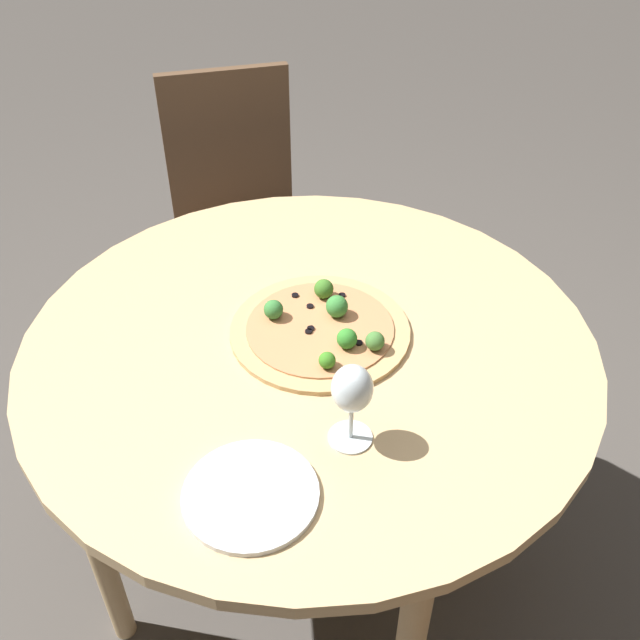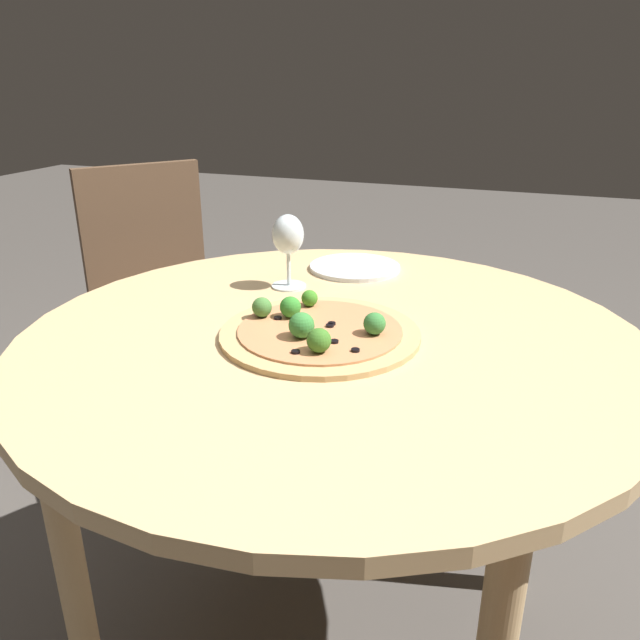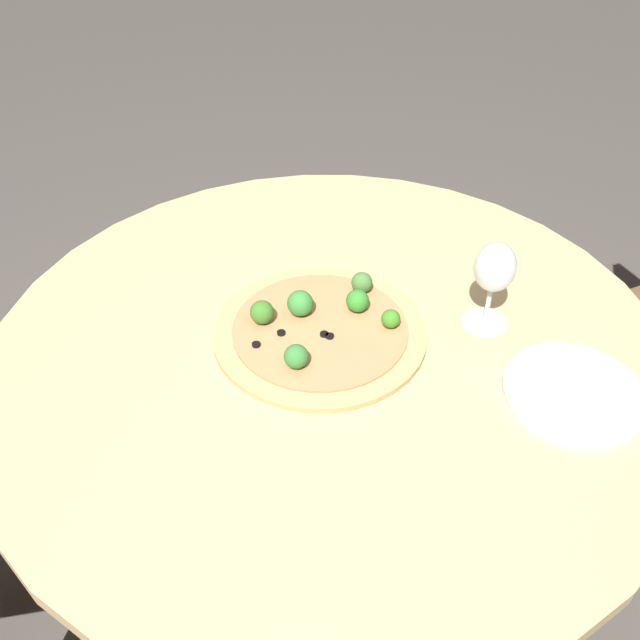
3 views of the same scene
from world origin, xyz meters
The scene contains 5 objects.
dining_table centered at (0.00, 0.00, 0.69)m, with size 1.09×1.09×0.78m.
chair centered at (0.58, 0.76, 0.50)m, with size 0.56×0.56×0.94m.
pizza centered at (-0.03, 0.02, 0.79)m, with size 0.35×0.35×0.06m.
wine_glass centered at (0.20, 0.17, 0.88)m, with size 0.07×0.07×0.15m.
plate_near centered at (0.37, 0.07, 0.78)m, with size 0.21×0.21×0.01m.
Camera 2 is at (-0.95, -0.33, 1.20)m, focal length 35.00 mm.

